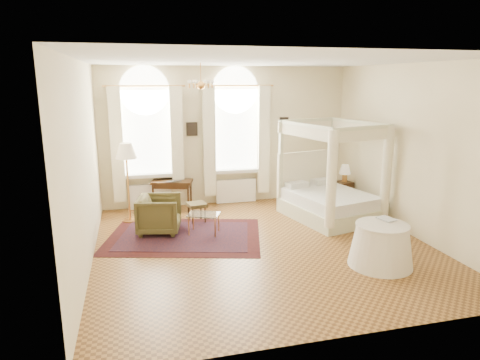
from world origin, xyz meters
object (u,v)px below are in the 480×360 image
at_px(canopy_bed, 330,197).
at_px(writing_desk, 172,185).
at_px(nightstand, 343,193).
at_px(armchair, 159,214).
at_px(stool, 197,206).
at_px(side_table, 381,245).
at_px(coffee_table, 204,216).
at_px(floor_lamp, 126,155).

xyz_separation_m(canopy_bed, writing_desk, (-3.29, 1.51, 0.11)).
relative_size(canopy_bed, nightstand, 4.01).
xyz_separation_m(writing_desk, armchair, (-0.40, -1.51, -0.22)).
relative_size(stool, side_table, 0.41).
height_order(canopy_bed, side_table, canopy_bed).
bearing_deg(canopy_bed, coffee_table, -173.78).
distance_m(armchair, floor_lamp, 1.49).
xyz_separation_m(nightstand, coffee_table, (-3.65, -1.23, 0.09)).
xyz_separation_m(canopy_bed, armchair, (-3.69, -0.00, -0.11)).
relative_size(canopy_bed, side_table, 2.16).
xyz_separation_m(canopy_bed, nightstand, (0.80, 0.92, -0.20)).
bearing_deg(canopy_bed, side_table, -96.47).
relative_size(coffee_table, side_table, 0.69).
bearing_deg(nightstand, stool, -172.67).
xyz_separation_m(coffee_table, side_table, (2.57, -2.17, -0.02)).
height_order(nightstand, coffee_table, nightstand).
distance_m(nightstand, armchair, 4.58).
distance_m(nightstand, writing_desk, 4.14).
height_order(writing_desk, stool, writing_desk).
bearing_deg(writing_desk, floor_lamp, -146.05).
distance_m(canopy_bed, coffee_table, 2.87).
relative_size(stool, armchair, 0.52).
relative_size(nightstand, writing_desk, 0.55).
bearing_deg(coffee_table, canopy_bed, 6.22).
height_order(writing_desk, floor_lamp, floor_lamp).
height_order(coffee_table, side_table, side_table).
bearing_deg(coffee_table, floor_lamp, 140.70).
distance_m(armchair, side_table, 4.22).
bearing_deg(writing_desk, side_table, -53.00).
distance_m(canopy_bed, armchair, 3.69).
bearing_deg(stool, coffee_table, -88.04).
xyz_separation_m(nightstand, writing_desk, (-4.09, 0.60, 0.31)).
distance_m(writing_desk, armchair, 1.58).
height_order(canopy_bed, nightstand, canopy_bed).
height_order(canopy_bed, coffee_table, canopy_bed).
bearing_deg(canopy_bed, writing_desk, 155.30).
height_order(nightstand, stool, nightstand).
height_order(stool, floor_lamp, floor_lamp).
bearing_deg(floor_lamp, writing_desk, 33.95).
distance_m(stool, coffee_table, 0.76).
bearing_deg(writing_desk, nightstand, -8.30).
bearing_deg(nightstand, floor_lamp, -179.27).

